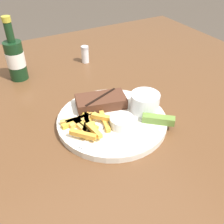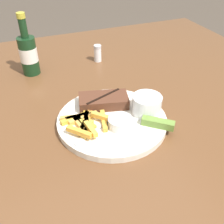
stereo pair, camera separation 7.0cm
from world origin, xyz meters
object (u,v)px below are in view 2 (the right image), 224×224
(beer_bottle, at_px, (28,53))
(salt_shaker, at_px, (98,53))
(dinner_plate, at_px, (112,120))
(dipping_sauce_cup, at_px, (120,122))
(coleslaw_cup, at_px, (147,104))
(fork_utensil, at_px, (92,132))
(steak_portion, at_px, (103,101))
(pickle_spear, at_px, (158,123))

(beer_bottle, distance_m, salt_shaker, 0.26)
(beer_bottle, bearing_deg, salt_shaker, 1.38)
(dinner_plate, xyz_separation_m, dipping_sauce_cup, (0.01, -0.04, 0.02))
(coleslaw_cup, relative_size, dipping_sauce_cup, 1.27)
(fork_utensil, distance_m, beer_bottle, 0.43)
(steak_portion, bearing_deg, beer_bottle, 117.16)
(salt_shaker, bearing_deg, dipping_sauce_cup, -101.54)
(dinner_plate, relative_size, dipping_sauce_cup, 4.71)
(pickle_spear, bearing_deg, fork_utensil, 166.80)
(fork_utensil, relative_size, beer_bottle, 0.58)
(pickle_spear, xyz_separation_m, beer_bottle, (-0.26, 0.45, 0.05))
(dipping_sauce_cup, xyz_separation_m, fork_utensil, (-0.07, 0.01, -0.01))
(steak_portion, bearing_deg, fork_utensil, -122.72)
(steak_portion, xyz_separation_m, pickle_spear, (0.10, -0.14, -0.00))
(beer_bottle, relative_size, salt_shaker, 3.30)
(steak_portion, distance_m, salt_shaker, 0.33)
(pickle_spear, height_order, salt_shaker, salt_shaker)
(dipping_sauce_cup, bearing_deg, steak_portion, 94.65)
(dinner_plate, bearing_deg, coleslaw_cup, -6.47)
(coleslaw_cup, distance_m, dipping_sauce_cup, 0.10)
(dinner_plate, distance_m, salt_shaker, 0.40)
(dinner_plate, height_order, pickle_spear, pickle_spear)
(dipping_sauce_cup, height_order, beer_bottle, beer_bottle)
(salt_shaker, bearing_deg, beer_bottle, -178.62)
(steak_portion, height_order, fork_utensil, steak_portion)
(dinner_plate, height_order, salt_shaker, salt_shaker)
(dinner_plate, xyz_separation_m, salt_shaker, (0.09, 0.38, 0.02))
(fork_utensil, xyz_separation_m, salt_shaker, (0.16, 0.42, 0.01))
(dinner_plate, height_order, steak_portion, steak_portion)
(coleslaw_cup, relative_size, pickle_spear, 1.02)
(dinner_plate, relative_size, beer_bottle, 1.39)
(dinner_plate, relative_size, pickle_spear, 3.78)
(dipping_sauce_cup, bearing_deg, beer_bottle, 111.90)
(steak_portion, relative_size, fork_utensil, 1.24)
(steak_portion, bearing_deg, salt_shaker, 73.25)
(fork_utensil, height_order, beer_bottle, beer_bottle)
(steak_portion, xyz_separation_m, fork_utensil, (-0.07, -0.10, -0.01))
(steak_portion, height_order, pickle_spear, steak_portion)
(steak_portion, relative_size, coleslaw_cup, 1.90)
(fork_utensil, bearing_deg, pickle_spear, -41.51)
(dinner_plate, distance_m, steak_portion, 0.07)
(beer_bottle, bearing_deg, dipping_sauce_cup, -68.10)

